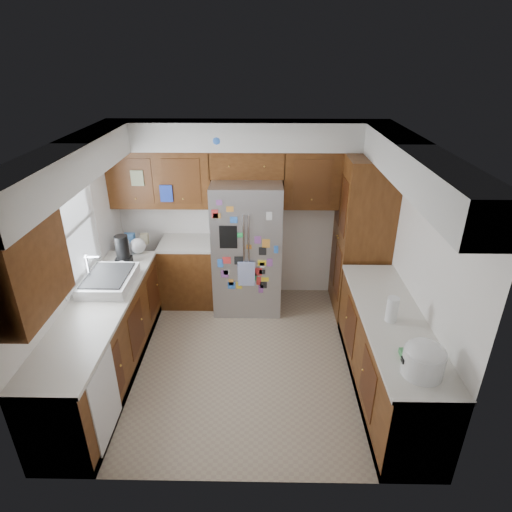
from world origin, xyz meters
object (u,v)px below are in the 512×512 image
(pantry, at_px, (362,237))
(paper_towel, at_px, (392,309))
(fridge, at_px, (247,247))
(rice_cooker, at_px, (424,358))

(pantry, relative_size, paper_towel, 8.46)
(pantry, bearing_deg, paper_towel, -91.65)
(pantry, xyz_separation_m, fridge, (-1.50, 0.05, -0.17))
(fridge, relative_size, rice_cooker, 5.27)
(paper_towel, bearing_deg, pantry, 88.35)
(fridge, distance_m, paper_towel, 2.27)
(pantry, distance_m, paper_towel, 1.68)
(fridge, bearing_deg, rice_cooker, -58.91)
(fridge, bearing_deg, pantry, -2.05)
(rice_cooker, bearing_deg, paper_towel, 93.68)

